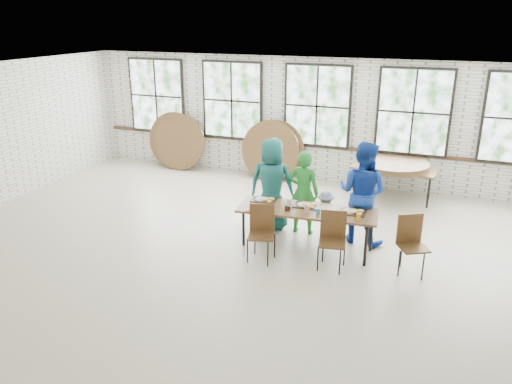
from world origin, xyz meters
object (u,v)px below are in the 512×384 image
dining_table (307,212)px  chair_near_right (333,235)px  chair_near_left (262,228)px  storage_table (394,170)px

dining_table → chair_near_right: 0.76m
chair_near_left → chair_near_right: 1.18m
chair_near_left → chair_near_right: size_ratio=1.00×
dining_table → storage_table: (1.11, 3.11, -0.00)m
dining_table → chair_near_right: chair_near_right is taller
dining_table → storage_table: bearing=65.1°
dining_table → chair_near_left: bearing=-139.3°
storage_table → chair_near_left: bearing=-109.0°
chair_near_left → storage_table: (1.72, 3.75, 0.13)m
dining_table → storage_table: size_ratio=1.32×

